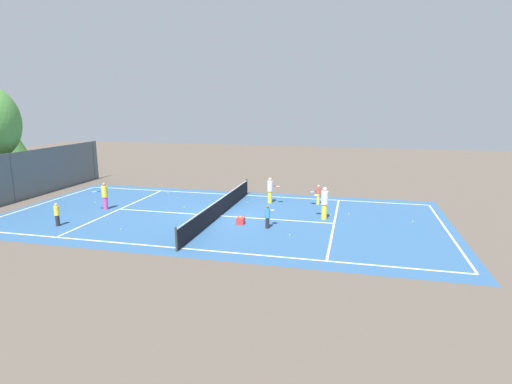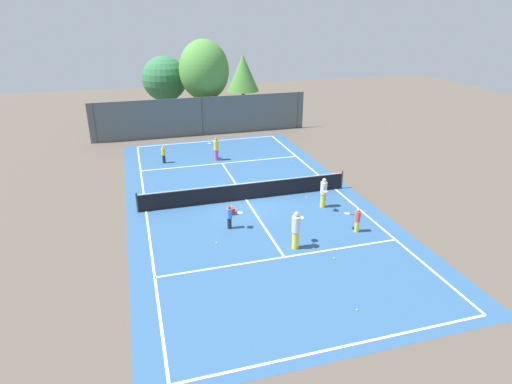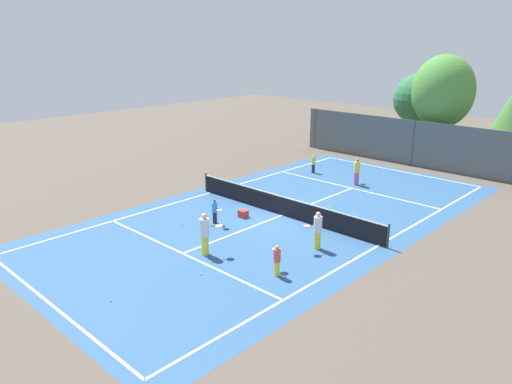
% 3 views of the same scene
% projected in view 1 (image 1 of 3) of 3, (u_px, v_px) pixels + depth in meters
% --- Properties ---
extents(ground_plane, '(80.00, 80.00, 0.00)m').
position_uv_depth(ground_plane, '(220.00, 216.00, 23.33)').
color(ground_plane, brown).
extents(court_surface, '(13.00, 25.00, 0.01)m').
position_uv_depth(court_surface, '(220.00, 216.00, 23.33)').
color(court_surface, '#2D5684').
rests_on(court_surface, ground_plane).
extents(tennis_net, '(11.90, 0.10, 1.10)m').
position_uv_depth(tennis_net, '(220.00, 207.00, 23.23)').
color(tennis_net, '#333833').
rests_on(tennis_net, ground_plane).
extents(perimeter_fence, '(18.00, 0.12, 3.20)m').
position_uv_depth(perimeter_fence, '(12.00, 178.00, 26.23)').
color(perimeter_fence, '#515B60').
rests_on(perimeter_fence, ground_plane).
extents(tree_0, '(3.03, 3.03, 5.96)m').
position_uv_depth(tree_0, '(2.00, 130.00, 31.53)').
color(tree_0, brown).
rests_on(tree_0, ground_plane).
extents(player_0, '(0.79, 0.84, 1.65)m').
position_uv_depth(player_0, '(105.00, 196.00, 24.60)').
color(player_0, '#D14799').
rests_on(player_0, ground_plane).
extents(player_1, '(0.76, 0.72, 1.24)m').
position_uv_depth(player_1, '(318.00, 194.00, 25.91)').
color(player_1, yellow).
rests_on(player_1, ground_plane).
extents(player_2, '(0.84, 0.47, 1.21)m').
position_uv_depth(player_2, '(268.00, 216.00, 20.92)').
color(player_2, '#232328').
rests_on(player_2, ground_plane).
extents(player_3, '(0.56, 0.93, 1.66)m').
position_uv_depth(player_3, '(270.00, 190.00, 26.21)').
color(player_3, yellow).
rests_on(player_3, ground_plane).
extents(player_4, '(0.80, 0.88, 1.81)m').
position_uv_depth(player_4, '(324.00, 203.00, 22.51)').
color(player_4, yellow).
rests_on(player_4, ground_plane).
extents(player_5, '(0.26, 0.26, 1.23)m').
position_uv_depth(player_5, '(57.00, 214.00, 21.32)').
color(player_5, '#232328').
rests_on(player_5, ground_plane).
extents(ball_crate, '(0.41, 0.39, 0.43)m').
position_uv_depth(ball_crate, '(241.00, 221.00, 21.74)').
color(ball_crate, red).
rests_on(ball_crate, ground_plane).
extents(tennis_ball_0, '(0.07, 0.07, 0.07)m').
position_uv_depth(tennis_ball_0, '(121.00, 229.00, 20.75)').
color(tennis_ball_0, '#CCE533').
rests_on(tennis_ball_0, ground_plane).
extents(tennis_ball_1, '(0.07, 0.07, 0.07)m').
position_uv_depth(tennis_ball_1, '(95.00, 202.00, 26.41)').
color(tennis_ball_1, '#CCE533').
rests_on(tennis_ball_1, ground_plane).
extents(tennis_ball_2, '(0.07, 0.07, 0.07)m').
position_uv_depth(tennis_ball_2, '(290.00, 235.00, 19.85)').
color(tennis_ball_2, '#CCE533').
rests_on(tennis_ball_2, ground_plane).
extents(tennis_ball_3, '(0.07, 0.07, 0.07)m').
position_uv_depth(tennis_ball_3, '(349.00, 214.00, 23.60)').
color(tennis_ball_3, '#CCE533').
rests_on(tennis_ball_3, ground_plane).
extents(tennis_ball_4, '(0.07, 0.07, 0.07)m').
position_uv_depth(tennis_ball_4, '(206.00, 221.00, 22.30)').
color(tennis_ball_4, '#CCE533').
rests_on(tennis_ball_4, ground_plane).
extents(tennis_ball_5, '(0.07, 0.07, 0.07)m').
position_uv_depth(tennis_ball_5, '(236.00, 196.00, 28.33)').
color(tennis_ball_5, '#CCE533').
rests_on(tennis_ball_5, ground_plane).
extents(tennis_ball_6, '(0.07, 0.07, 0.07)m').
position_uv_depth(tennis_ball_6, '(413.00, 221.00, 22.12)').
color(tennis_ball_6, '#CCE533').
rests_on(tennis_ball_6, ground_plane).
extents(tennis_ball_7, '(0.07, 0.07, 0.07)m').
position_uv_depth(tennis_ball_7, '(184.00, 207.00, 25.18)').
color(tennis_ball_7, '#CCE533').
rests_on(tennis_ball_7, ground_plane).
extents(tennis_ball_8, '(0.07, 0.07, 0.07)m').
position_uv_depth(tennis_ball_8, '(331.00, 215.00, 23.33)').
color(tennis_ball_8, '#CCE533').
rests_on(tennis_ball_8, ground_plane).
extents(tennis_ball_9, '(0.07, 0.07, 0.07)m').
position_uv_depth(tennis_ball_9, '(111.00, 210.00, 24.44)').
color(tennis_ball_9, '#CCE533').
rests_on(tennis_ball_9, ground_plane).
extents(tennis_ball_10, '(0.07, 0.07, 0.07)m').
position_uv_depth(tennis_ball_10, '(274.00, 197.00, 27.93)').
color(tennis_ball_10, '#CCE533').
rests_on(tennis_ball_10, ground_plane).
extents(tennis_ball_11, '(0.07, 0.07, 0.07)m').
position_uv_depth(tennis_ball_11, '(248.00, 202.00, 26.38)').
color(tennis_ball_11, '#CCE533').
rests_on(tennis_ball_11, ground_plane).
extents(tennis_ball_12, '(0.07, 0.07, 0.07)m').
position_uv_depth(tennis_ball_12, '(168.00, 193.00, 29.22)').
color(tennis_ball_12, '#CCE533').
rests_on(tennis_ball_12, ground_plane).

